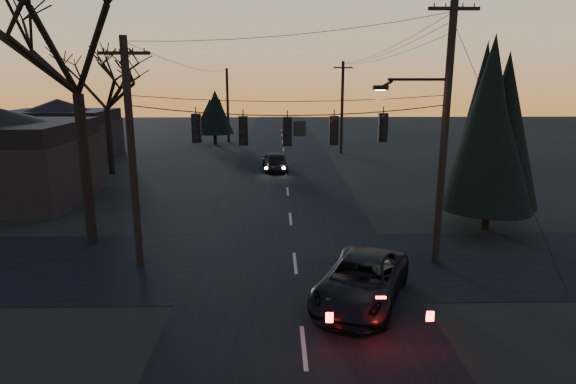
{
  "coord_description": "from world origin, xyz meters",
  "views": [
    {
      "loc": [
        -0.71,
        -7.57,
        7.1
      ],
      "look_at": [
        -0.31,
        8.55,
        3.22
      ],
      "focal_mm": 30.0,
      "sensor_mm": 36.0,
      "label": 1
    }
  ],
  "objects_px": {
    "evergreen_right": "(494,136)",
    "utility_pole_far_l": "(229,142)",
    "utility_pole_left": "(140,265)",
    "utility_pole_right": "(435,262)",
    "utility_pole_far_r": "(341,153)",
    "suv_near": "(362,281)",
    "sedan_oncoming_a": "(275,161)",
    "bare_tree_left": "(71,28)"
  },
  "relations": [
    {
      "from": "evergreen_right",
      "to": "utility_pole_far_l",
      "type": "bearing_deg",
      "value": 115.54
    },
    {
      "from": "utility_pole_left",
      "to": "evergreen_right",
      "type": "xyz_separation_m",
      "value": [
        15.24,
        4.1,
        4.48
      ]
    },
    {
      "from": "utility_pole_right",
      "to": "utility_pole_far_r",
      "type": "bearing_deg",
      "value": 90.0
    },
    {
      "from": "utility_pole_far_r",
      "to": "evergreen_right",
      "type": "height_order",
      "value": "evergreen_right"
    },
    {
      "from": "utility_pole_far_r",
      "to": "suv_near",
      "type": "relative_size",
      "value": 1.66
    },
    {
      "from": "suv_near",
      "to": "sedan_oncoming_a",
      "type": "relative_size",
      "value": 1.17
    },
    {
      "from": "utility_pole_left",
      "to": "utility_pole_far_r",
      "type": "bearing_deg",
      "value": 67.67
    },
    {
      "from": "bare_tree_left",
      "to": "suv_near",
      "type": "distance_m",
      "value": 14.87
    },
    {
      "from": "utility_pole_left",
      "to": "evergreen_right",
      "type": "relative_size",
      "value": 1.09
    },
    {
      "from": "suv_near",
      "to": "sedan_oncoming_a",
      "type": "xyz_separation_m",
      "value": [
        -2.81,
        22.46,
        0.03
      ]
    },
    {
      "from": "utility_pole_left",
      "to": "evergreen_right",
      "type": "height_order",
      "value": "evergreen_right"
    },
    {
      "from": "utility_pole_right",
      "to": "evergreen_right",
      "type": "xyz_separation_m",
      "value": [
        3.74,
        4.1,
        4.48
      ]
    },
    {
      "from": "utility_pole_left",
      "to": "evergreen_right",
      "type": "bearing_deg",
      "value": 15.06
    },
    {
      "from": "evergreen_right",
      "to": "sedan_oncoming_a",
      "type": "relative_size",
      "value": 1.78
    },
    {
      "from": "evergreen_right",
      "to": "suv_near",
      "type": "xyz_separation_m",
      "value": [
        -7.23,
        -7.4,
        -3.77
      ]
    },
    {
      "from": "utility_pole_far_r",
      "to": "suv_near",
      "type": "bearing_deg",
      "value": -96.37
    },
    {
      "from": "utility_pole_far_l",
      "to": "bare_tree_left",
      "type": "bearing_deg",
      "value": -94.81
    },
    {
      "from": "utility_pole_right",
      "to": "utility_pole_far_l",
      "type": "height_order",
      "value": "utility_pole_right"
    },
    {
      "from": "utility_pole_left",
      "to": "utility_pole_far_r",
      "type": "distance_m",
      "value": 30.27
    },
    {
      "from": "evergreen_right",
      "to": "sedan_oncoming_a",
      "type": "height_order",
      "value": "evergreen_right"
    },
    {
      "from": "sedan_oncoming_a",
      "to": "evergreen_right",
      "type": "bearing_deg",
      "value": 118.43
    },
    {
      "from": "utility_pole_far_r",
      "to": "utility_pole_far_l",
      "type": "relative_size",
      "value": 1.06
    },
    {
      "from": "bare_tree_left",
      "to": "evergreen_right",
      "type": "relative_size",
      "value": 1.65
    },
    {
      "from": "utility_pole_far_l",
      "to": "evergreen_right",
      "type": "relative_size",
      "value": 1.03
    },
    {
      "from": "utility_pole_far_r",
      "to": "suv_near",
      "type": "distance_m",
      "value": 31.5
    },
    {
      "from": "utility_pole_right",
      "to": "sedan_oncoming_a",
      "type": "bearing_deg",
      "value": 108.2
    },
    {
      "from": "sedan_oncoming_a",
      "to": "bare_tree_left",
      "type": "bearing_deg",
      "value": 58.84
    },
    {
      "from": "utility_pole_left",
      "to": "utility_pole_right",
      "type": "bearing_deg",
      "value": 0.0
    },
    {
      "from": "utility_pole_far_r",
      "to": "utility_pole_far_l",
      "type": "height_order",
      "value": "utility_pole_far_r"
    },
    {
      "from": "utility_pole_far_l",
      "to": "evergreen_right",
      "type": "bearing_deg",
      "value": -64.46
    },
    {
      "from": "evergreen_right",
      "to": "suv_near",
      "type": "bearing_deg",
      "value": -134.34
    },
    {
      "from": "utility_pole_far_r",
      "to": "sedan_oncoming_a",
      "type": "distance_m",
      "value": 10.88
    },
    {
      "from": "bare_tree_left",
      "to": "utility_pole_far_r",
      "type": "bearing_deg",
      "value": 60.54
    },
    {
      "from": "evergreen_right",
      "to": "sedan_oncoming_a",
      "type": "bearing_deg",
      "value": 123.69
    },
    {
      "from": "utility_pole_far_r",
      "to": "utility_pole_left",
      "type": "bearing_deg",
      "value": -112.33
    },
    {
      "from": "evergreen_right",
      "to": "bare_tree_left",
      "type": "bearing_deg",
      "value": -175.47
    },
    {
      "from": "utility_pole_far_l",
      "to": "suv_near",
      "type": "bearing_deg",
      "value": -78.48
    },
    {
      "from": "utility_pole_right",
      "to": "suv_near",
      "type": "relative_size",
      "value": 1.95
    },
    {
      "from": "utility_pole_right",
      "to": "evergreen_right",
      "type": "height_order",
      "value": "evergreen_right"
    },
    {
      "from": "utility_pole_far_r",
      "to": "bare_tree_left",
      "type": "height_order",
      "value": "bare_tree_left"
    },
    {
      "from": "utility_pole_far_r",
      "to": "evergreen_right",
      "type": "xyz_separation_m",
      "value": [
        3.74,
        -23.9,
        4.48
      ]
    },
    {
      "from": "utility_pole_right",
      "to": "evergreen_right",
      "type": "bearing_deg",
      "value": 47.64
    }
  ]
}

